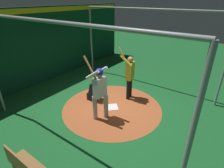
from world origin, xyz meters
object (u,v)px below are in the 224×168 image
object	(u,v)px
batter	(100,89)
visitor	(130,75)
home_plate	(112,107)
catcher	(95,91)

from	to	relation	value
batter	visitor	distance (m)	1.69
home_plate	visitor	bearing A→B (deg)	82.75
catcher	visitor	bearing A→B (deg)	42.04
batter	catcher	bearing A→B (deg)	139.16
home_plate	visitor	xyz separation A→B (m)	(0.12, 0.97, 0.98)
visitor	home_plate	bearing A→B (deg)	-108.20
batter	visitor	world-z (taller)	batter
home_plate	catcher	distance (m)	0.95
home_plate	visitor	size ratio (longest dim) A/B	0.20
visitor	catcher	bearing A→B (deg)	-148.91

